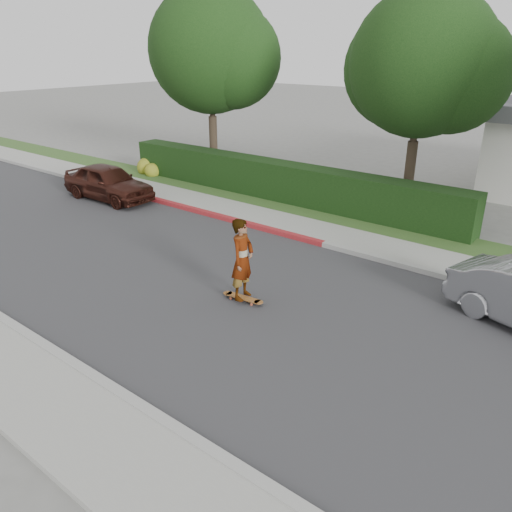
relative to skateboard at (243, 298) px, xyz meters
The scene contains 15 objects.
ground 1.33m from the skateboard, behind, with size 120.00×120.00×0.00m, color slate.
road 1.33m from the skateboard, behind, with size 60.00×8.00×0.01m, color #2D2D30.
curb_near 4.22m from the skateboard, 108.22° to the right, with size 60.00×0.20×0.15m, color #9E9E99.
sidewalk_near 5.08m from the skateboard, 105.04° to the right, with size 60.00×1.60×0.12m, color gray.
curb_far 4.39m from the skateboard, 107.47° to the left, with size 60.00×0.20×0.15m, color #9E9E99.
curb_red_section 7.58m from the skateboard, 146.44° to the left, with size 12.00×0.21×0.15m, color maroon.
sidewalk_far 5.26m from the skateboard, 104.53° to the left, with size 60.00×1.60×0.12m, color gray.
planting_strip 6.82m from the skateboard, 101.15° to the left, with size 60.00×1.60×0.10m, color #2D4C1E.
hedge 8.50m from the skateboard, 120.64° to the left, with size 15.00×1.00×1.50m, color black.
flowering_shrub 13.23m from the skateboard, 148.92° to the left, with size 1.40×1.00×0.90m.
tree_left 13.48m from the skateboard, 135.18° to the left, with size 5.99×5.21×8.00m.
tree_center 10.45m from the skateboard, 88.97° to the left, with size 5.66×4.84×7.44m.
skateboard is the anchor object (origin of this frame).
skateboarder 0.99m from the skateboard, ahead, with size 0.71×0.47×1.94m, color white.
car_maroon 10.10m from the skateboard, 160.87° to the left, with size 1.62×4.02×1.37m, color #3A1912.
Camera 1 is at (8.03, -8.10, 5.59)m, focal length 35.00 mm.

